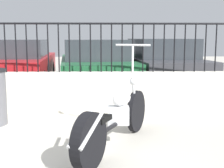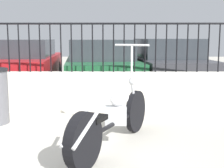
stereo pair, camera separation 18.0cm
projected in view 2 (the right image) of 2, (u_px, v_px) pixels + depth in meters
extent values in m
cube|color=beige|center=(36.00, 92.00, 5.99)|extent=(9.11, 0.18, 0.78)
cylinder|color=black|center=(8.00, 47.00, 5.86)|extent=(0.02, 0.02, 0.92)
cylinder|color=black|center=(19.00, 47.00, 5.86)|extent=(0.02, 0.02, 0.92)
cylinder|color=black|center=(29.00, 47.00, 5.86)|extent=(0.02, 0.02, 0.92)
cylinder|color=black|center=(40.00, 47.00, 5.86)|extent=(0.02, 0.02, 0.92)
cylinder|color=black|center=(50.00, 47.00, 5.86)|extent=(0.02, 0.02, 0.92)
cylinder|color=black|center=(61.00, 47.00, 5.86)|extent=(0.02, 0.02, 0.92)
cylinder|color=black|center=(71.00, 48.00, 5.86)|extent=(0.02, 0.02, 0.92)
cylinder|color=black|center=(82.00, 48.00, 5.85)|extent=(0.02, 0.02, 0.92)
cylinder|color=black|center=(92.00, 48.00, 5.85)|extent=(0.02, 0.02, 0.92)
cylinder|color=black|center=(103.00, 48.00, 5.85)|extent=(0.02, 0.02, 0.92)
cylinder|color=black|center=(114.00, 48.00, 5.85)|extent=(0.02, 0.02, 0.92)
cylinder|color=black|center=(124.00, 48.00, 5.85)|extent=(0.02, 0.02, 0.92)
cylinder|color=black|center=(135.00, 48.00, 5.85)|extent=(0.02, 0.02, 0.92)
cylinder|color=black|center=(145.00, 48.00, 5.85)|extent=(0.02, 0.02, 0.92)
cylinder|color=black|center=(156.00, 48.00, 5.85)|extent=(0.02, 0.02, 0.92)
cylinder|color=black|center=(166.00, 48.00, 5.84)|extent=(0.02, 0.02, 0.92)
cylinder|color=black|center=(177.00, 48.00, 5.84)|extent=(0.02, 0.02, 0.92)
cylinder|color=black|center=(187.00, 48.00, 5.84)|extent=(0.02, 0.02, 0.92)
cylinder|color=black|center=(198.00, 48.00, 5.84)|extent=(0.02, 0.02, 0.92)
cylinder|color=black|center=(209.00, 48.00, 5.84)|extent=(0.02, 0.02, 0.92)
cylinder|color=black|center=(219.00, 48.00, 5.84)|extent=(0.02, 0.02, 0.92)
cylinder|color=black|center=(34.00, 24.00, 5.80)|extent=(9.11, 0.04, 0.04)
cylinder|color=black|center=(136.00, 111.00, 4.75)|extent=(0.34, 0.60, 0.63)
cylinder|color=black|center=(84.00, 141.00, 3.39)|extent=(0.39, 0.64, 0.65)
cylinder|color=black|center=(114.00, 124.00, 4.07)|extent=(0.66, 1.30, 0.06)
cube|color=silver|center=(116.00, 115.00, 4.10)|extent=(0.28, 0.18, 0.24)
ellipsoid|color=white|center=(120.00, 99.00, 4.18)|extent=(0.36, 0.47, 0.18)
cube|color=black|center=(97.00, 118.00, 3.63)|extent=(0.27, 0.32, 0.06)
cylinder|color=silver|center=(134.00, 96.00, 4.63)|extent=(0.14, 0.22, 0.51)
sphere|color=silver|center=(132.00, 81.00, 4.55)|extent=(0.11, 0.11, 0.11)
cylinder|color=silver|center=(132.00, 63.00, 4.48)|extent=(0.03, 0.03, 0.51)
cylinder|color=silver|center=(132.00, 45.00, 4.44)|extent=(0.48, 0.25, 0.03)
cylinder|color=silver|center=(91.00, 121.00, 3.37)|extent=(0.37, 0.71, 0.43)
cylinder|color=silver|center=(80.00, 120.00, 3.43)|extent=(0.37, 0.71, 0.43)
cylinder|color=black|center=(1.00, 72.00, 10.10)|extent=(0.17, 0.65, 0.64)
cylinder|color=black|center=(9.00, 71.00, 10.28)|extent=(0.16, 0.65, 0.64)
cylinder|color=black|center=(58.00, 71.00, 10.39)|extent=(0.16, 0.65, 0.64)
cylinder|color=black|center=(47.00, 83.00, 7.64)|extent=(0.16, 0.65, 0.64)
cube|color=#AD191E|center=(25.00, 68.00, 8.92)|extent=(2.07, 4.63, 0.66)
cube|color=#2D3338|center=(22.00, 48.00, 8.62)|extent=(1.72, 2.28, 0.47)
cylinder|color=black|center=(71.00, 71.00, 10.29)|extent=(0.18, 0.65, 0.64)
cylinder|color=black|center=(123.00, 71.00, 10.47)|extent=(0.18, 0.65, 0.64)
cylinder|color=black|center=(68.00, 84.00, 7.52)|extent=(0.18, 0.65, 0.64)
cylinder|color=black|center=(139.00, 83.00, 7.71)|extent=(0.18, 0.65, 0.64)
cube|color=#1E5933|center=(100.00, 69.00, 8.97)|extent=(2.36, 4.71, 0.59)
cube|color=#2D3338|center=(100.00, 49.00, 8.66)|extent=(1.91, 2.35, 0.54)
cylinder|color=black|center=(130.00, 71.00, 10.35)|extent=(0.18, 0.65, 0.64)
cylinder|color=black|center=(177.00, 71.00, 10.51)|extent=(0.18, 0.65, 0.64)
cylinder|color=black|center=(147.00, 83.00, 7.67)|extent=(0.18, 0.65, 0.64)
cylinder|color=black|center=(210.00, 82.00, 7.83)|extent=(0.18, 0.65, 0.64)
cube|color=#38383D|center=(164.00, 68.00, 9.06)|extent=(2.19, 4.55, 0.63)
cube|color=#2D3338|center=(167.00, 48.00, 8.76)|extent=(1.77, 2.26, 0.53)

